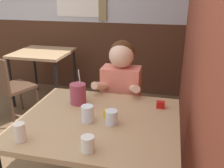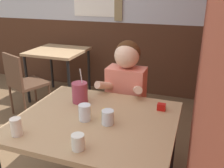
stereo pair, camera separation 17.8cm
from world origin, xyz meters
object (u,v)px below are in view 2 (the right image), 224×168
at_px(chair_near_window, 23,80).
at_px(main_table, 96,126).
at_px(background_table, 58,56).
at_px(person_seated, 126,99).
at_px(cocktail_pitcher, 80,92).

bearing_deg(chair_near_window, main_table, -12.32).
distance_m(background_table, chair_near_window, 0.71).
relative_size(chair_near_window, person_seated, 0.73).
bearing_deg(chair_near_window, background_table, 103.43).
xyz_separation_m(background_table, chair_near_window, (-0.11, -0.68, -0.17)).
bearing_deg(background_table, person_seated, -38.37).
height_order(background_table, chair_near_window, chair_near_window).
bearing_deg(cocktail_pitcher, chair_near_window, 146.28).
relative_size(main_table, background_table, 1.41).
bearing_deg(main_table, person_seated, 87.43).
relative_size(main_table, person_seated, 0.92).
distance_m(background_table, cocktail_pitcher, 1.87).
xyz_separation_m(main_table, chair_near_window, (-1.45, 1.03, -0.19)).
xyz_separation_m(main_table, person_seated, (0.03, 0.63, -0.06)).
height_order(person_seated, cocktail_pitcher, person_seated).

